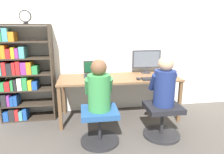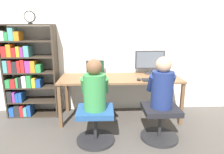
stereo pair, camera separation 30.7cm
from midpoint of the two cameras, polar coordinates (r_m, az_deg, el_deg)
The scene contains 13 objects.
ground_plane at distance 3.20m, azimuth 0.24°, elevation -13.97°, with size 14.00×14.00×0.00m, color #4C4742.
wall_back at distance 3.57m, azimuth -1.62°, elevation 10.82°, with size 10.00×0.05×2.60m.
desk at distance 3.28m, azimuth -0.67°, elevation -1.18°, with size 1.95×0.69×0.71m.
desktop_monitor at distance 3.55m, azimuth 7.38°, elevation 4.61°, with size 0.51×0.16×0.41m.
laptop at distance 3.38m, azimuth -8.06°, elevation 1.19°, with size 0.31×0.28×0.24m.
keyboard at distance 3.17m, azimuth 9.52°, elevation -0.48°, with size 0.43×0.15×0.03m.
computer_mouse_by_keyboard at distance 3.12m, azimuth 4.75°, elevation -0.48°, with size 0.06×0.12×0.03m.
office_chair_left at distance 2.90m, azimuth 11.20°, elevation -11.62°, with size 0.52×0.52×0.47m.
office_chair_right at distance 2.72m, azimuth -6.86°, elevation -13.21°, with size 0.52×0.52×0.47m.
person_at_monitor at distance 2.72m, azimuth 11.68°, elevation -1.94°, with size 0.35×0.32×0.68m.
person_at_laptop at distance 2.54m, azimuth -7.19°, elevation -3.20°, with size 0.36×0.31×0.66m.
bookshelf at distance 3.57m, azimuth -27.01°, elevation 0.62°, with size 0.85×0.34×1.55m.
desk_clock at distance 3.36m, azimuth -26.09°, elevation 15.26°, with size 0.17×0.03×0.19m.
Camera 1 is at (-0.59, -2.77, 1.51)m, focal length 32.00 mm.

